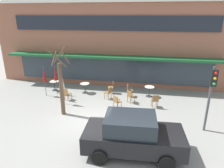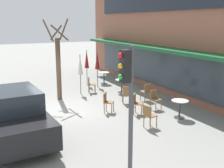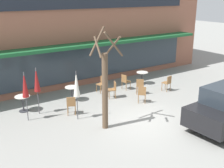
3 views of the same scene
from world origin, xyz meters
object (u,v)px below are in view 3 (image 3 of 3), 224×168
object	(u,v)px
cafe_table_near_wall	(23,101)
cafe_chair_2	(113,88)
cafe_table_by_tree	(72,91)
patio_umbrella_corner_open	(37,80)
cafe_chair_6	(125,81)
patio_umbrella_cream_folded	(76,84)
cafe_chair_1	(102,83)
cafe_table_streetside	(142,76)
street_tree	(105,85)
cafe_chair_4	(140,85)
cafe_chair_5	(142,93)
patio_umbrella_green_folded	(25,85)
cafe_chair_3	(71,104)
cafe_chair_0	(168,82)

from	to	relation	value
cafe_table_near_wall	cafe_chair_2	distance (m)	4.61
cafe_table_by_tree	patio_umbrella_corner_open	size ratio (longest dim) A/B	0.35
cafe_table_near_wall	cafe_table_by_tree	distance (m)	2.51
cafe_table_near_wall	patio_umbrella_corner_open	size ratio (longest dim) A/B	0.35
cafe_table_near_wall	cafe_chair_6	bearing A→B (deg)	-1.54
patio_umbrella_cream_folded	cafe_chair_1	xyz separation A→B (m)	(2.82, 2.47, -1.10)
cafe_table_by_tree	cafe_chair_1	distance (m)	2.04
cafe_table_streetside	cafe_chair_1	bearing A→B (deg)	176.35
cafe_chair_2	street_tree	size ratio (longest dim) A/B	0.22
cafe_table_streetside	patio_umbrella_corner_open	world-z (taller)	patio_umbrella_corner_open
cafe_chair_4	cafe_chair_5	world-z (taller)	same
cafe_table_by_tree	patio_umbrella_cream_folded	xyz separation A→B (m)	(-0.80, -2.15, 1.11)
patio_umbrella_cream_folded	cafe_chair_4	distance (m)	4.60
patio_umbrella_green_folded	cafe_chair_6	bearing A→B (deg)	8.96
cafe_table_streetside	street_tree	size ratio (longest dim) A/B	0.19
cafe_table_near_wall	cafe_chair_2	size ratio (longest dim) A/B	0.85
cafe_chair_3	cafe_chair_5	size ratio (longest dim) A/B	1.00
cafe_table_streetside	cafe_chair_3	size ratio (longest dim) A/B	0.85
cafe_chair_4	street_tree	bearing A→B (deg)	-148.22
cafe_table_streetside	cafe_chair_3	world-z (taller)	cafe_chair_3
cafe_table_streetside	cafe_table_by_tree	bearing A→B (deg)	-178.30
patio_umbrella_cream_folded	cafe_chair_2	bearing A→B (deg)	25.36
cafe_table_near_wall	patio_umbrella_green_folded	size ratio (longest dim) A/B	0.35
cafe_chair_1	patio_umbrella_corner_open	bearing A→B (deg)	-166.89
patio_umbrella_cream_folded	cafe_chair_0	size ratio (longest dim) A/B	2.47
cafe_table_streetside	cafe_chair_2	distance (m)	2.97
patio_umbrella_green_folded	patio_umbrella_cream_folded	distance (m)	2.17
cafe_table_streetside	patio_umbrella_green_folded	world-z (taller)	patio_umbrella_green_folded
patio_umbrella_green_folded	cafe_table_near_wall	bearing A→B (deg)	82.22
cafe_chair_3	cafe_chair_4	size ratio (longest dim) A/B	1.00
cafe_chair_1	cafe_chair_6	world-z (taller)	same
cafe_chair_4	street_tree	xyz separation A→B (m)	(-3.79, -2.35, 1.32)
cafe_chair_1	cafe_chair_6	distance (m)	1.40
cafe_table_by_tree	cafe_chair_3	xyz separation A→B (m)	(-0.81, -1.56, 0.01)
street_tree	patio_umbrella_cream_folded	bearing A→B (deg)	112.48
cafe_chair_2	patio_umbrella_cream_folded	bearing A→B (deg)	-154.64
cafe_table_by_tree	patio_umbrella_green_folded	xyz separation A→B (m)	(-2.66, -1.04, 1.11)
patio_umbrella_corner_open	cafe_chair_0	bearing A→B (deg)	-8.13
cafe_chair_6	street_tree	world-z (taller)	street_tree
cafe_chair_0	cafe_chair_6	world-z (taller)	same
cafe_chair_2	cafe_chair_1	bearing A→B (deg)	89.59
cafe_chair_4	patio_umbrella_corner_open	bearing A→B (deg)	174.18
street_tree	cafe_table_by_tree	bearing A→B (deg)	86.18
cafe_table_streetside	cafe_chair_1	size ratio (longest dim) A/B	0.85
cafe_table_by_tree	cafe_chair_2	bearing A→B (deg)	-22.27
cafe_table_by_tree	cafe_chair_4	bearing A→B (deg)	-18.36
cafe_chair_2	street_tree	xyz separation A→B (m)	(-2.24, -2.71, 1.32)
cafe_table_near_wall	street_tree	xyz separation A→B (m)	(2.28, -3.60, 1.33)
patio_umbrella_cream_folded	cafe_chair_6	bearing A→B (deg)	26.40
cafe_chair_2	cafe_chair_5	distance (m)	1.63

